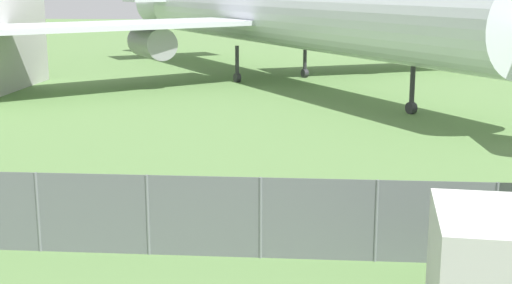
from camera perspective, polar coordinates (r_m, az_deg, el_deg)
name	(u,v)px	position (r m, az deg, el deg)	size (l,w,h in m)	color
perimeter_fence	(148,215)	(16.29, -8.64, -5.81)	(56.07, 0.07, 1.87)	slate
airplane	(283,13)	(44.49, 2.16, 10.27)	(34.33, 41.34, 12.58)	silver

